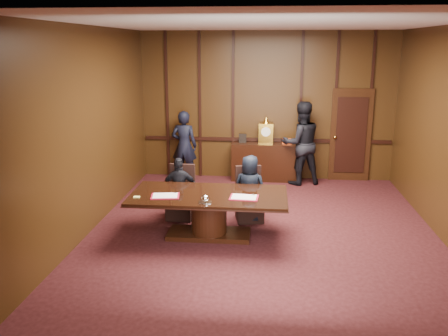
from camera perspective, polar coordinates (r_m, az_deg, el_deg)
name	(u,v)px	position (r m, az deg, el deg)	size (l,w,h in m)	color
room	(268,133)	(8.09, 5.35, 4.21)	(7.00, 7.04, 3.50)	black
sideboard	(265,160)	(11.41, 4.99, 0.92)	(1.60, 0.45, 1.54)	black
conference_table	(209,208)	(8.01, -1.83, -4.84)	(2.62, 1.32, 0.76)	black
folder_left	(165,196)	(7.86, -7.09, -3.34)	(0.51, 0.40, 0.02)	maroon
folder_right	(244,197)	(7.73, 2.43, -3.54)	(0.48, 0.36, 0.02)	maroon
inkstand	(205,199)	(7.49, -2.29, -3.78)	(0.20, 0.14, 0.12)	white
notepad	(137,197)	(7.88, -10.47, -3.44)	(0.10, 0.07, 0.01)	#FFFD7C
chair_left	(181,202)	(9.00, -5.21, -4.14)	(0.50, 0.50, 0.99)	black
chair_right	(249,205)	(8.85, 3.07, -4.41)	(0.57, 0.57, 0.99)	black
signatory_left	(180,189)	(8.83, -5.36, -2.49)	(0.69, 0.29, 1.17)	black
signatory_right	(250,189)	(8.68, 3.11, -2.51)	(0.61, 0.40, 1.25)	black
witness_left	(184,146)	(11.35, -4.81, 2.69)	(0.61, 0.40, 1.68)	black
witness_right	(301,143)	(11.10, 9.23, 2.96)	(0.94, 0.73, 1.93)	black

